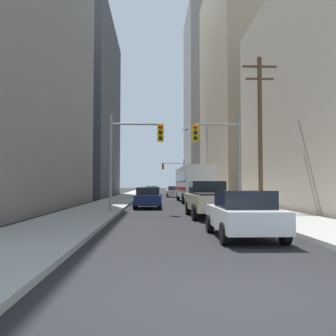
{
  "coord_description": "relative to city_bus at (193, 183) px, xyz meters",
  "views": [
    {
      "loc": [
        -1.35,
        -5.5,
        1.69
      ],
      "look_at": [
        0.0,
        27.42,
        3.23
      ],
      "focal_mm": 39.02,
      "sensor_mm": 36.0,
      "label": 1
    }
  ],
  "objects": [
    {
      "name": "ground_plane",
      "position": [
        -2.54,
        -30.08,
        -1.93
      ],
      "size": [
        400.0,
        400.0,
        0.0
      ],
      "primitive_type": "plane",
      "color": "black"
    },
    {
      "name": "sidewalk_left",
      "position": [
        -7.62,
        19.92,
        -1.85
      ],
      "size": [
        3.51,
        160.0,
        0.15
      ],
      "primitive_type": "cube",
      "color": "#9E9E99",
      "rests_on": "ground"
    },
    {
      "name": "sidewalk_right",
      "position": [
        2.54,
        19.92,
        -1.85
      ],
      "size": [
        3.51,
        160.0,
        0.15
      ],
      "primitive_type": "cube",
      "color": "#9E9E99",
      "rests_on": "ground"
    },
    {
      "name": "city_bus",
      "position": [
        0.0,
        0.0,
        0.0
      ],
      "size": [
        2.68,
        11.53,
        3.4
      ],
      "color": "silver",
      "rests_on": "ground"
    },
    {
      "name": "pickup_truck_beige",
      "position": [
        -0.93,
        -16.38,
        -1.0
      ],
      "size": [
        2.2,
        5.45,
        1.9
      ],
      "color": "#C6B793",
      "rests_on": "ground"
    },
    {
      "name": "sedan_white",
      "position": [
        -1.01,
        -23.99,
        -1.16
      ],
      "size": [
        1.95,
        4.21,
        1.52
      ],
      "color": "white",
      "rests_on": "ground"
    },
    {
      "name": "sedan_navy",
      "position": [
        -4.29,
        -9.1,
        -1.16
      ],
      "size": [
        1.95,
        4.21,
        1.52
      ],
      "color": "#141E4C",
      "rests_on": "ground"
    },
    {
      "name": "sedan_blue",
      "position": [
        -4.18,
        -3.95,
        -1.16
      ],
      "size": [
        1.95,
        4.26,
        1.52
      ],
      "color": "navy",
      "rests_on": "ground"
    },
    {
      "name": "sedan_silver",
      "position": [
        -0.99,
        15.64,
        -1.16
      ],
      "size": [
        1.95,
        4.23,
        1.52
      ],
      "color": "#B7BABF",
      "rests_on": "ground"
    },
    {
      "name": "sedan_black",
      "position": [
        -4.05,
        15.85,
        -1.16
      ],
      "size": [
        1.95,
        4.23,
        1.52
      ],
      "color": "black",
      "rests_on": "ground"
    },
    {
      "name": "traffic_signal_near_left",
      "position": [
        -5.08,
        -13.49,
        2.09
      ],
      "size": [
        3.3,
        0.44,
        6.0
      ],
      "color": "gray",
      "rests_on": "ground"
    },
    {
      "name": "traffic_signal_near_right",
      "position": [
        0.15,
        -13.49,
        2.07
      ],
      "size": [
        2.97,
        0.44,
        6.0
      ],
      "color": "gray",
      "rests_on": "ground"
    },
    {
      "name": "traffic_signal_far_right",
      "position": [
        -0.27,
        26.39,
        2.12
      ],
      "size": [
        3.88,
        0.44,
        6.0
      ],
      "color": "gray",
      "rests_on": "ground"
    },
    {
      "name": "utility_pole_right",
      "position": [
        2.89,
        -12.88,
        3.27
      ],
      "size": [
        2.2,
        0.28,
        9.85
      ],
      "color": "brown",
      "rests_on": "ground"
    },
    {
      "name": "street_lamp_right",
      "position": [
        1.08,
        0.38,
        2.62
      ],
      "size": [
        2.51,
        0.32,
        7.5
      ],
      "color": "gray",
      "rests_on": "ground"
    },
    {
      "name": "building_left_mid_office",
      "position": [
        -20.18,
        19.73,
        11.42
      ],
      "size": [
        20.32,
        25.07,
        26.69
      ],
      "primitive_type": "cube",
      "color": "#4C515B",
      "rests_on": "ground"
    },
    {
      "name": "building_right_mid_block",
      "position": [
        15.76,
        18.66,
        15.16
      ],
      "size": [
        21.96,
        25.12,
        34.17
      ],
      "primitive_type": "cube",
      "color": "tan",
      "rests_on": "ground"
    },
    {
      "name": "building_right_far_highrise",
      "position": [
        17.43,
        59.22,
        21.73
      ],
      "size": [
        24.86,
        20.63,
        47.32
      ],
      "primitive_type": "cube",
      "color": "gray",
      "rests_on": "ground"
    }
  ]
}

